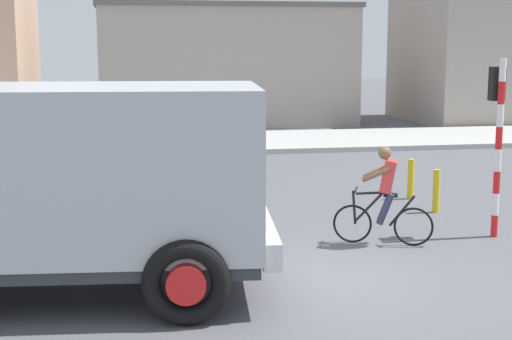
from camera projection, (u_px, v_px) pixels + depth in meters
ground_plane at (310, 274)px, 11.47m from camera, size 120.00×120.00×0.00m
sidewalk_far at (204, 143)px, 25.85m from camera, size 80.00×5.00×0.16m
truck_foreground at (69, 177)px, 10.25m from camera, size 5.63×3.21×2.90m
cyclist at (384, 196)px, 13.02m from camera, size 1.62×0.76×1.72m
traffic_light_pole at (498, 123)px, 13.42m from camera, size 0.24×0.43×3.20m
pedestrian_near_kerb at (166, 140)px, 20.70m from camera, size 0.34×0.22×1.62m
bollard_near at (436, 191)px, 15.57m from camera, size 0.14×0.14×0.90m
bollard_far at (411, 179)px, 16.92m from camera, size 0.14×0.14×0.90m
building_mid_block at (223, 64)px, 33.08m from camera, size 10.75×6.73×5.08m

